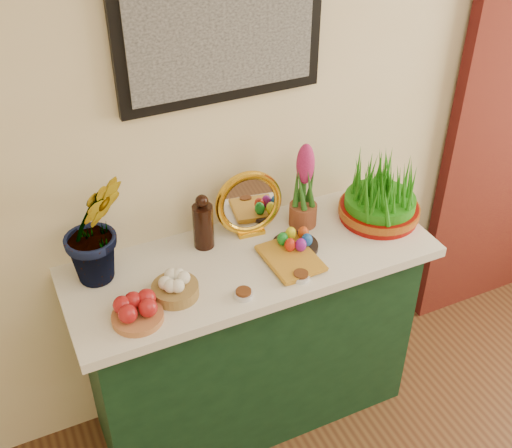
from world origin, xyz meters
The scene contains 13 objects.
sideboard centered at (-0.26, 2.00, 0.42)m, with size 1.30×0.45×0.85m, color #14371D.
tablecloth centered at (-0.26, 2.00, 0.87)m, with size 1.40×0.55×0.04m, color silver.
hyacinth_green centered at (-0.79, 2.12, 1.17)m, with size 0.28×0.24×0.56m, color #28651F.
apple_bowl centered at (-0.74, 1.85, 0.93)m, with size 0.20×0.20×0.09m.
garlic_basket centered at (-0.59, 1.92, 0.93)m, with size 0.18×0.18×0.09m.
vinegar_cruet centered at (-0.39, 2.14, 0.99)m, with size 0.08×0.08×0.23m.
mirror centered at (-0.20, 2.15, 1.02)m, with size 0.27×0.09×0.27m.
book centered at (-0.23, 1.91, 0.91)m, with size 0.16×0.24×0.03m, color #BE8421.
spice_dish_left centered at (-0.38, 1.81, 0.90)m, with size 0.07×0.07×0.03m.
spice_dish_right centered at (-0.15, 1.81, 0.90)m, with size 0.07×0.07×0.03m.
egg_plate centered at (-0.09, 1.97, 0.92)m, with size 0.19×0.19×0.07m.
hyacinth_pink centered at (0.01, 2.11, 1.05)m, with size 0.11×0.11×0.36m.
wheatgrass_sabzeh centered at (0.31, 2.01, 1.01)m, with size 0.33×0.33×0.27m.
Camera 1 is at (-1.04, 0.29, 2.40)m, focal length 45.00 mm.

